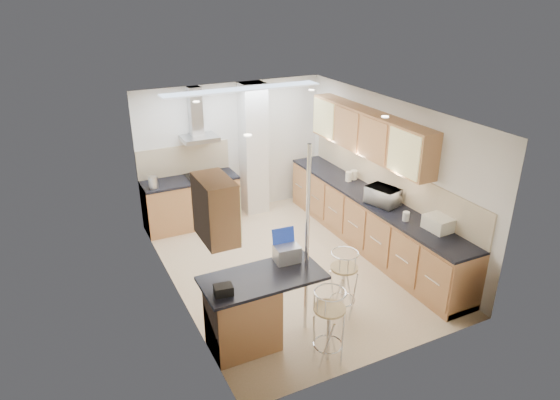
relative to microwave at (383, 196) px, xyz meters
name	(u,v)px	position (x,y,z in m)	size (l,w,h in m)	color
ground	(290,266)	(-1.47, 0.33, -1.06)	(4.80, 4.80, 0.00)	#D1B98B
room_shell	(298,164)	(-1.14, 0.71, 0.48)	(3.64, 4.84, 2.51)	white
right_counter	(370,221)	(0.03, 0.33, -0.60)	(0.63, 4.40, 0.92)	#B9764A
back_counter	(191,202)	(-2.42, 2.43, -0.60)	(1.70, 0.63, 0.92)	#B9764A
peninsula	(263,309)	(-2.59, -1.12, -0.59)	(1.47, 0.72, 0.94)	#B9764A
microwave	(383,196)	(0.00, 0.00, 0.00)	(0.51, 0.34, 0.28)	silver
laptop	(287,254)	(-2.17, -0.92, -0.01)	(0.31, 0.23, 0.21)	#A9ABB1
bag	(223,290)	(-3.14, -1.26, -0.06)	(0.21, 0.15, 0.11)	black
bar_stool_near	(329,326)	(-2.05, -1.77, -0.58)	(0.39, 0.39, 0.97)	tan
bar_stool_end	(343,283)	(-1.40, -1.07, -0.59)	(0.39, 0.39, 0.95)	tan
jar_a	(354,175)	(0.20, 1.11, -0.06)	(0.12, 0.12, 0.17)	white
jar_b	(349,176)	(0.08, 1.09, -0.06)	(0.11, 0.11, 0.17)	white
jar_c	(393,199)	(0.11, -0.11, -0.03)	(0.14, 0.14, 0.22)	beige
jar_d	(406,216)	(-0.06, -0.63, -0.07)	(0.10, 0.10, 0.14)	silver
bread_bin	(438,223)	(0.16, -1.07, -0.04)	(0.30, 0.38, 0.20)	white
kettle	(153,183)	(-3.09, 2.26, -0.03)	(0.16, 0.16, 0.22)	#B1B3B6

